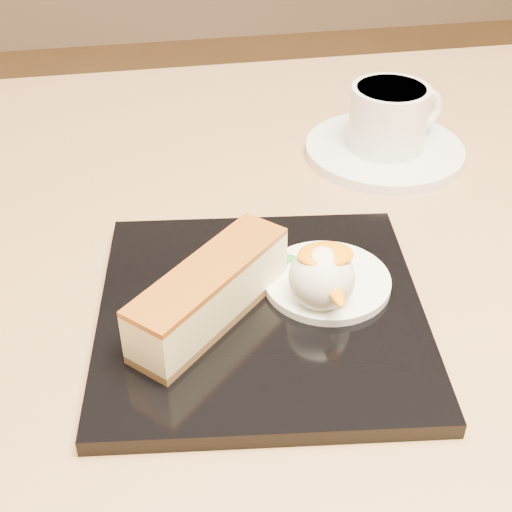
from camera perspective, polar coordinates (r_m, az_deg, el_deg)
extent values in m
cube|color=olive|center=(0.57, 4.63, -1.61)|extent=(0.80, 0.80, 0.04)
cube|color=black|center=(0.49, 0.41, -4.56)|extent=(0.24, 0.24, 0.01)
cube|color=brown|center=(0.48, -3.61, -4.62)|extent=(0.12, 0.12, 0.01)
cube|color=#EDE59B|center=(0.47, -3.70, -2.85)|extent=(0.12, 0.12, 0.03)
cube|color=#83380E|center=(0.45, -3.79, -1.10)|extent=(0.12, 0.12, 0.00)
cylinder|color=white|center=(0.51, 5.69, -2.01)|extent=(0.09, 0.09, 0.01)
sphere|color=white|center=(0.48, 5.28, -1.74)|extent=(0.04, 0.04, 0.04)
ellipsoid|color=orange|center=(0.47, 5.57, 0.11)|extent=(0.04, 0.03, 0.01)
ellipsoid|color=green|center=(0.51, 1.90, -0.67)|extent=(0.02, 0.01, 0.00)
ellipsoid|color=green|center=(0.52, 2.80, -0.18)|extent=(0.02, 0.02, 0.00)
ellipsoid|color=green|center=(0.52, 0.91, -0.26)|extent=(0.01, 0.02, 0.00)
cylinder|color=white|center=(0.70, 10.21, 8.32)|extent=(0.15, 0.15, 0.01)
cylinder|color=white|center=(0.68, 10.52, 10.85)|extent=(0.07, 0.07, 0.06)
cylinder|color=black|center=(0.67, 10.79, 12.95)|extent=(0.06, 0.06, 0.00)
torus|color=white|center=(0.70, 13.24, 11.33)|extent=(0.04, 0.02, 0.04)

